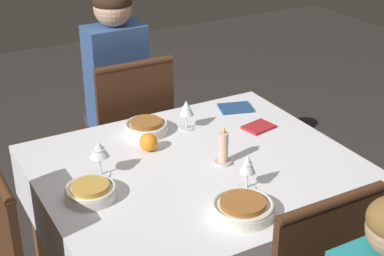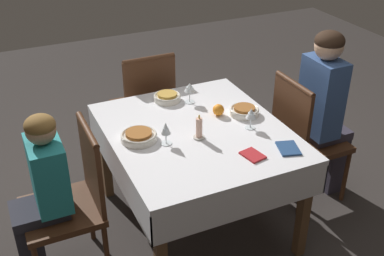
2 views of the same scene
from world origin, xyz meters
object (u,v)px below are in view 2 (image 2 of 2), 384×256
at_px(wine_glass_south, 166,129).
at_px(bowl_north, 244,111).
at_px(chair_south, 73,197).
at_px(person_child_teal, 41,195).
at_px(wine_glass_west, 190,88).
at_px(chair_west, 146,103).
at_px(candle_centerpiece, 199,129).
at_px(chair_north, 303,135).
at_px(person_adult_denim, 325,106).
at_px(wine_glass_north, 251,114).
at_px(napkin_spare_side, 253,155).
at_px(bowl_south, 139,136).
at_px(napkin_red_folded, 288,148).
at_px(orange_fruit, 218,110).
at_px(dining_table, 196,142).
at_px(bowl_west, 167,97).

bearing_deg(wine_glass_south, bowl_north, 101.70).
distance_m(chair_south, person_child_teal, 0.18).
bearing_deg(wine_glass_west, bowl_north, 39.03).
xyz_separation_m(chair_west, person_child_teal, (0.95, -0.95, 0.07)).
xyz_separation_m(wine_glass_south, candle_centerpiece, (0.02, 0.20, -0.04)).
xyz_separation_m(chair_north, bowl_north, (-0.09, -0.44, 0.24)).
xyz_separation_m(chair_west, person_adult_denim, (0.92, 0.99, 0.19)).
relative_size(wine_glass_north, napkin_spare_side, 0.93).
xyz_separation_m(chair_west, wine_glass_west, (0.52, 0.15, 0.32)).
xyz_separation_m(bowl_south, napkin_red_folded, (0.46, 0.76, -0.02)).
height_order(wine_glass_south, napkin_red_folded, wine_glass_south).
height_order(person_child_teal, bowl_south, person_child_teal).
bearing_deg(chair_south, wine_glass_north, 87.29).
distance_m(wine_glass_north, bowl_south, 0.70).
bearing_deg(orange_fruit, chair_north, 75.63).
height_order(wine_glass_north, wine_glass_south, wine_glass_south).
xyz_separation_m(wine_glass_north, orange_fruit, (-0.23, -0.10, -0.06)).
bearing_deg(bowl_north, bowl_south, -88.47).
bearing_deg(dining_table, napkin_spare_side, 22.23).
distance_m(candle_centerpiece, napkin_red_folded, 0.54).
bearing_deg(bowl_south, chair_south, -77.69).
relative_size(chair_north, bowl_north, 4.96).
height_order(bowl_north, bowl_south, same).
height_order(dining_table, chair_south, chair_south).
bearing_deg(orange_fruit, bowl_west, -146.02).
relative_size(chair_south, bowl_west, 5.10).
distance_m(chair_north, wine_glass_north, 0.59).
distance_m(chair_south, bowl_west, 0.98).
xyz_separation_m(wine_glass_north, napkin_red_folded, (0.31, 0.07, -0.09)).
bearing_deg(bowl_north, wine_glass_west, -140.97).
bearing_deg(napkin_spare_side, bowl_south, -129.43).
xyz_separation_m(chair_north, person_child_teal, (0.03, -1.79, 0.07)).
distance_m(chair_north, bowl_west, 0.99).
xyz_separation_m(person_adult_denim, bowl_south, (-0.07, -1.33, 0.05)).
relative_size(chair_south, napkin_red_folded, 5.32).
bearing_deg(bowl_south, chair_north, 86.64).
xyz_separation_m(bowl_west, napkin_red_folded, (0.88, 0.40, -0.02)).
relative_size(bowl_north, orange_fruit, 2.53).
xyz_separation_m(wine_glass_south, bowl_west, (-0.52, 0.22, -0.07)).
xyz_separation_m(chair_west, bowl_west, (0.44, 0.01, 0.24)).
bearing_deg(wine_glass_south, person_child_teal, -90.64).
distance_m(person_child_teal, wine_glass_west, 1.21).
distance_m(person_adult_denim, wine_glass_west, 0.95).
height_order(bowl_west, candle_centerpiece, candle_centerpiece).
bearing_deg(candle_centerpiece, wine_glass_north, 86.43).
bearing_deg(dining_table, person_adult_denim, 87.90).
distance_m(wine_glass_north, bowl_west, 0.66).
height_order(chair_west, bowl_west, chair_west).
bearing_deg(wine_glass_south, wine_glass_north, 85.31).
bearing_deg(chair_west, chair_south, 50.63).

